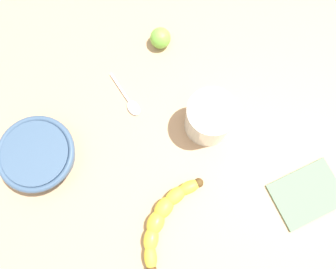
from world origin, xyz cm
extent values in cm
cube|color=tan|center=(0.00, 0.00, 1.50)|extent=(120.00, 120.00, 3.00)
ellipsoid|color=yellow|center=(-5.53, 7.73, 4.63)|extent=(5.23, 3.57, 2.45)
ellipsoid|color=yellow|center=(-2.39, 7.32, 4.63)|extent=(4.78, 2.88, 2.86)
ellipsoid|color=yellow|center=(0.76, 7.70, 4.63)|extent=(5.41, 4.32, 3.26)
ellipsoid|color=yellow|center=(3.71, 8.84, 4.63)|extent=(5.74, 5.13, 3.26)
ellipsoid|color=yellow|center=(6.29, 10.67, 4.63)|extent=(5.44, 5.33, 2.86)
ellipsoid|color=yellow|center=(8.34, 13.09, 4.63)|extent=(4.66, 5.33, 2.45)
sphere|color=#513819|center=(-7.61, 8.26, 4.63)|extent=(1.90, 1.90, 1.90)
sphere|color=#513819|center=(9.51, 14.88, 4.63)|extent=(1.90, 1.90, 1.90)
cylinder|color=silver|center=(-17.04, 0.12, 7.74)|extent=(9.47, 9.47, 9.47)
cylinder|color=#DAA7A7|center=(-17.04, 0.12, 7.50)|extent=(8.97, 8.97, 8.50)
cylinder|color=#3D5675|center=(13.50, -15.83, 5.52)|extent=(12.90, 12.90, 5.05)
torus|color=#3D5675|center=(13.50, -15.83, 7.45)|extent=(15.23, 15.23, 1.20)
sphere|color=#75C142|center=(-21.39, -20.84, 5.26)|extent=(4.52, 4.52, 4.52)
ellipsoid|color=silver|center=(-7.30, -12.47, 3.40)|extent=(2.75, 3.83, 0.80)
cube|color=silver|center=(-7.82, -17.60, 3.40)|extent=(1.36, 8.51, 0.25)
cube|color=slate|center=(-23.15, 23.61, 3.30)|extent=(15.48, 12.92, 0.60)
camera|label=1|loc=(0.96, 9.22, 70.04)|focal=35.33mm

